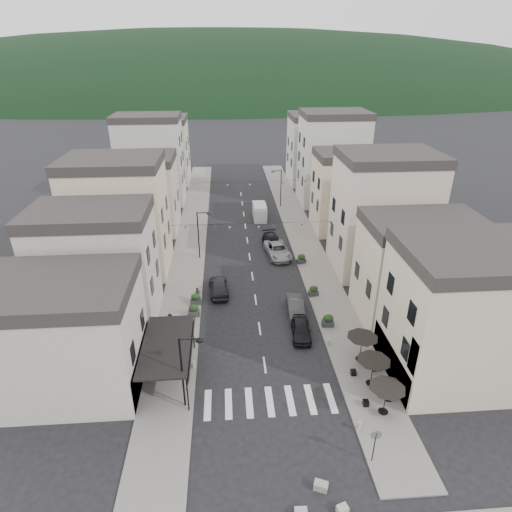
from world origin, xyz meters
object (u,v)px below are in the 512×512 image
(parked_car_b, at_px, (295,307))
(delivery_van, at_px, (260,211))
(parked_car_c, at_px, (278,250))
(parked_car_d, at_px, (272,242))
(parked_car_e, at_px, (219,286))
(pedestrian_b, at_px, (171,322))
(parked_car_a, at_px, (301,329))
(pedestrian_a, at_px, (198,295))

(parked_car_b, height_order, delivery_van, delivery_van)
(parked_car_b, xyz_separation_m, delivery_van, (-1.37, 25.72, 0.42))
(parked_car_c, bearing_deg, parked_car_d, 90.69)
(parked_car_c, distance_m, parked_car_e, 11.01)
(parked_car_b, bearing_deg, delivery_van, 95.49)
(pedestrian_b, bearing_deg, parked_car_c, 94.81)
(parked_car_a, height_order, parked_car_b, parked_car_b)
(parked_car_a, height_order, delivery_van, delivery_van)
(parked_car_b, bearing_deg, pedestrian_b, -167.27)
(parked_car_b, height_order, pedestrian_a, pedestrian_a)
(parked_car_c, xyz_separation_m, pedestrian_a, (-9.25, -10.18, 0.15))
(pedestrian_b, bearing_deg, parked_car_e, 99.06)
(parked_car_a, height_order, parked_car_c, parked_car_c)
(parked_car_e, xyz_separation_m, pedestrian_a, (-2.06, -1.84, 0.13))
(delivery_van, bearing_deg, parked_car_a, -87.21)
(parked_car_e, bearing_deg, parked_car_c, -135.20)
(delivery_van, bearing_deg, pedestrian_a, -108.92)
(parked_car_c, distance_m, pedestrian_a, 13.76)
(parked_car_c, xyz_separation_m, parked_car_d, (-0.36, 2.67, -0.04))
(delivery_van, bearing_deg, parked_car_c, -84.62)
(parked_car_c, bearing_deg, parked_car_b, -96.13)
(parked_car_a, bearing_deg, pedestrian_a, 151.86)
(parked_car_e, distance_m, pedestrian_b, 7.73)
(parked_car_d, xyz_separation_m, pedestrian_b, (-11.10, -17.45, 0.25))
(parked_car_b, relative_size, parked_car_c, 0.76)
(parked_car_a, relative_size, pedestrian_b, 2.35)
(parked_car_b, height_order, parked_car_c, parked_car_c)
(parked_car_d, distance_m, parked_car_e, 12.96)
(parked_car_a, relative_size, parked_car_b, 0.95)
(parked_car_d, bearing_deg, parked_car_a, -93.73)
(parked_car_d, height_order, parked_car_e, parked_car_e)
(parked_car_a, bearing_deg, parked_car_c, 95.36)
(parked_car_d, bearing_deg, parked_car_b, -93.09)
(parked_car_e, relative_size, pedestrian_b, 2.70)
(delivery_van, height_order, pedestrian_a, delivery_van)
(parked_car_d, height_order, delivery_van, delivery_van)
(parked_car_a, xyz_separation_m, parked_car_e, (-7.31, 7.94, 0.10))
(pedestrian_a, bearing_deg, parked_car_e, 29.96)
(parked_car_e, distance_m, pedestrian_a, 2.77)
(delivery_van, distance_m, pedestrian_a, 24.60)
(parked_car_e, bearing_deg, delivery_van, -110.16)
(parked_car_a, height_order, pedestrian_a, pedestrian_a)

